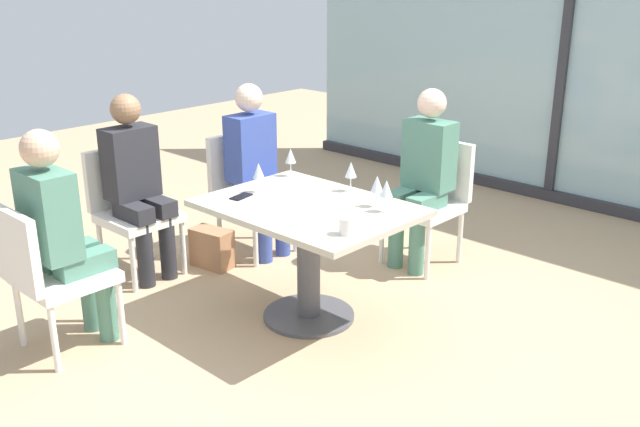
% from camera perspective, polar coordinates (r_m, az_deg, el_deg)
% --- Properties ---
extents(ground_plane, '(12.00, 12.00, 0.00)m').
position_cam_1_polar(ground_plane, '(4.42, -0.90, -8.29)').
color(ground_plane, tan).
extents(window_wall_backdrop, '(5.59, 0.10, 2.70)m').
position_cam_1_polar(window_wall_backdrop, '(6.65, 18.98, 11.08)').
color(window_wall_backdrop, '#96B7BC').
rests_on(window_wall_backdrop, ground_plane).
extents(dining_table_main, '(1.20, 0.88, 0.73)m').
position_cam_1_polar(dining_table_main, '(4.20, -0.94, -1.75)').
color(dining_table_main, '#BCB29E').
rests_on(dining_table_main, ground_plane).
extents(chair_far_left, '(0.50, 0.46, 0.87)m').
position_cam_1_polar(chair_far_left, '(5.30, -5.84, 2.21)').
color(chair_far_left, silver).
rests_on(chair_far_left, ground_plane).
extents(chair_near_window, '(0.46, 0.51, 0.87)m').
position_cam_1_polar(chair_near_window, '(5.14, 8.89, 1.51)').
color(chair_near_window, silver).
rests_on(chair_near_window, ground_plane).
extents(chair_front_left, '(0.46, 0.50, 0.87)m').
position_cam_1_polar(chair_front_left, '(4.11, -21.04, -4.24)').
color(chair_front_left, silver).
rests_on(chair_front_left, ground_plane).
extents(chair_side_end, '(0.50, 0.46, 0.87)m').
position_cam_1_polar(chair_side_end, '(5.05, -14.96, 0.75)').
color(chair_side_end, silver).
rests_on(chair_side_end, ground_plane).
extents(person_far_left, '(0.39, 0.34, 1.26)m').
position_cam_1_polar(person_far_left, '(5.17, -5.12, 4.12)').
color(person_far_left, '#384C9E').
rests_on(person_far_left, ground_plane).
extents(person_near_window, '(0.34, 0.39, 1.26)m').
position_cam_1_polar(person_near_window, '(4.99, 8.29, 3.45)').
color(person_near_window, '#4C7F6B').
rests_on(person_near_window, ground_plane).
extents(person_front_left, '(0.34, 0.39, 1.26)m').
position_cam_1_polar(person_front_left, '(4.08, -20.02, -1.20)').
color(person_front_left, '#4C7F6B').
rests_on(person_front_left, ground_plane).
extents(person_side_end, '(0.39, 0.34, 1.26)m').
position_cam_1_polar(person_side_end, '(4.90, -14.48, 2.72)').
color(person_side_end, '#28282D').
rests_on(person_side_end, ground_plane).
extents(wine_glass_0, '(0.07, 0.07, 0.18)m').
position_cam_1_polar(wine_glass_0, '(4.34, -4.94, 3.37)').
color(wine_glass_0, silver).
rests_on(wine_glass_0, dining_table_main).
extents(wine_glass_1, '(0.07, 0.07, 0.18)m').
position_cam_1_polar(wine_glass_1, '(3.99, 5.34, 1.95)').
color(wine_glass_1, silver).
rests_on(wine_glass_1, dining_table_main).
extents(wine_glass_2, '(0.07, 0.07, 0.18)m').
position_cam_1_polar(wine_glass_2, '(4.08, 4.59, 2.33)').
color(wine_glass_2, silver).
rests_on(wine_glass_2, dining_table_main).
extents(wine_glass_3, '(0.07, 0.07, 0.18)m').
position_cam_1_polar(wine_glass_3, '(4.35, 2.49, 3.47)').
color(wine_glass_3, silver).
rests_on(wine_glass_3, dining_table_main).
extents(wine_glass_4, '(0.07, 0.07, 0.18)m').
position_cam_1_polar(wine_glass_4, '(4.67, -2.38, 4.59)').
color(wine_glass_4, silver).
rests_on(wine_glass_4, dining_table_main).
extents(coffee_cup, '(0.08, 0.08, 0.09)m').
position_cam_1_polar(coffee_cup, '(3.67, 2.11, -1.01)').
color(coffee_cup, white).
rests_on(coffee_cup, dining_table_main).
extents(cell_phone_on_table, '(0.10, 0.15, 0.01)m').
position_cam_1_polar(cell_phone_on_table, '(4.29, -6.34, 1.36)').
color(cell_phone_on_table, black).
rests_on(cell_phone_on_table, dining_table_main).
extents(handbag_0, '(0.32, 0.21, 0.28)m').
position_cam_1_polar(handbag_0, '(5.13, -8.65, -2.76)').
color(handbag_0, '#A3704C').
rests_on(handbag_0, ground_plane).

